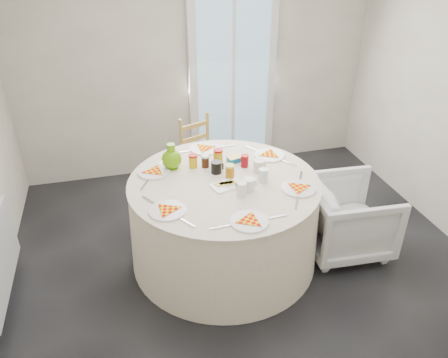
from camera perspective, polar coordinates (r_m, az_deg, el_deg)
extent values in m
plane|color=black|center=(3.85, 3.17, -11.88)|extent=(4.00, 4.00, 0.00)
cube|color=#BCB5A3|center=(4.97, -3.63, 15.21)|extent=(4.00, 0.02, 2.60)
cube|color=silver|center=(5.08, 1.11, 12.67)|extent=(1.00, 0.08, 2.10)
cylinder|color=#F9E3D1|center=(3.77, 0.00, -5.59)|extent=(1.62, 1.62, 0.82)
imported|color=silver|center=(4.02, 15.90, -4.16)|extent=(0.71, 0.75, 0.73)
cube|color=#076596|center=(3.84, 1.38, 2.33)|extent=(0.14, 0.12, 0.05)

